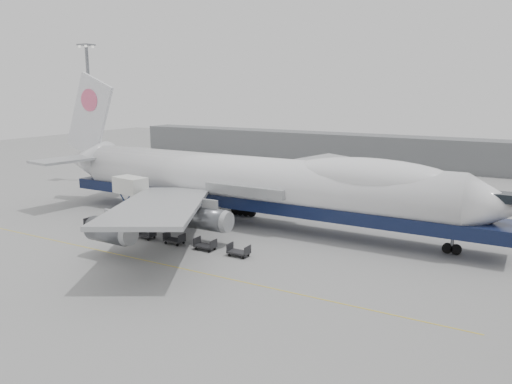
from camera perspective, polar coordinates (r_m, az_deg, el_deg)
The scene contains 12 objects.
ground at distance 56.34m, azimuth -6.77°, elevation -6.37°, with size 260.00×260.00×0.00m, color gray.
apron_line at distance 51.92m, azimuth -10.74°, elevation -8.09°, with size 60.00×0.15×0.01m, color gold.
hangar at distance 121.29m, azimuth 9.26°, elevation 4.98°, with size 110.00×8.00×7.00m, color slate.
floodlight_mast at distance 99.88m, azimuth -18.43°, elevation 9.32°, with size 2.40×2.40×25.43m.
airliner at distance 64.36m, azimuth -0.08°, elevation 1.17°, with size 67.00×55.30×19.98m.
catering_truck at distance 67.86m, azimuth -14.09°, elevation -0.53°, with size 5.15×3.91×6.06m.
dolly_0 at distance 66.62m, azimuth -18.04°, elevation -3.55°, with size 2.30×1.35×1.30m.
dolly_1 at distance 63.57m, azimuth -15.41°, elevation -4.11°, with size 2.30×1.35×1.30m.
dolly_2 at distance 60.67m, azimuth -12.50°, elevation -4.72°, with size 2.30×1.35×1.30m.
dolly_3 at distance 57.94m, azimuth -9.31°, elevation -5.38°, with size 2.30×1.35×1.30m.
dolly_4 at distance 55.42m, azimuth -5.82°, elevation -6.08°, with size 2.30×1.35×1.30m.
dolly_5 at distance 53.14m, azimuth -1.99°, elevation -6.81°, with size 2.30×1.35×1.30m.
Camera 1 is at (32.10, -42.90, 17.42)m, focal length 35.00 mm.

